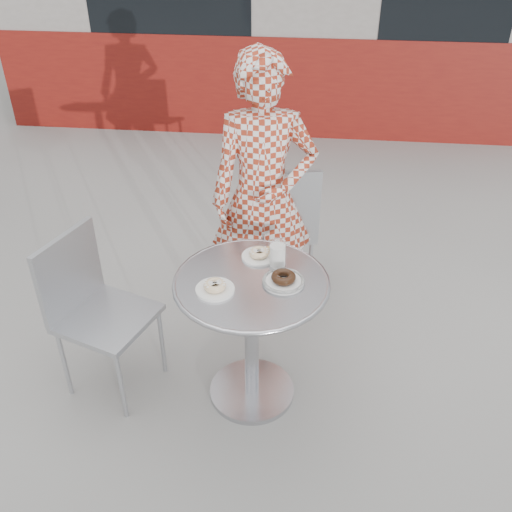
# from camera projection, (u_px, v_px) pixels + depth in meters

# --- Properties ---
(ground) EXTENTS (60.00, 60.00, 0.00)m
(ground) POSITION_uv_depth(u_px,v_px,m) (249.00, 391.00, 3.05)
(ground) COLOR #A4A29C
(ground) RESTS_ON ground
(bistro_table) EXTENTS (0.74, 0.74, 0.74)m
(bistro_table) POSITION_uv_depth(u_px,v_px,m) (252.00, 311.00, 2.73)
(bistro_table) COLOR silver
(bistro_table) RESTS_ON ground
(chair_far) EXTENTS (0.52, 0.52, 0.94)m
(chair_far) POSITION_uv_depth(u_px,v_px,m) (276.00, 251.00, 3.66)
(chair_far) COLOR #A4A7AC
(chair_far) RESTS_ON ground
(chair_left) EXTENTS (0.54, 0.53, 0.88)m
(chair_left) POSITION_uv_depth(u_px,v_px,m) (111.00, 344.00, 2.97)
(chair_left) COLOR #A4A7AC
(chair_left) RESTS_ON ground
(seated_person) EXTENTS (0.64, 0.47, 1.62)m
(seated_person) POSITION_uv_depth(u_px,v_px,m) (263.00, 198.00, 3.17)
(seated_person) COLOR maroon
(seated_person) RESTS_ON ground
(plate_far) EXTENTS (0.17, 0.17, 0.05)m
(plate_far) POSITION_uv_depth(u_px,v_px,m) (260.00, 254.00, 2.78)
(plate_far) COLOR white
(plate_far) RESTS_ON bistro_table
(plate_near) EXTENTS (0.18, 0.18, 0.05)m
(plate_near) POSITION_uv_depth(u_px,v_px,m) (215.00, 287.00, 2.56)
(plate_near) COLOR white
(plate_near) RESTS_ON bistro_table
(plate_checker) EXTENTS (0.20, 0.20, 0.05)m
(plate_checker) POSITION_uv_depth(u_px,v_px,m) (283.00, 280.00, 2.61)
(plate_checker) COLOR white
(plate_checker) RESTS_ON bistro_table
(milk_cup) EXTENTS (0.08, 0.08, 0.13)m
(milk_cup) POSITION_uv_depth(u_px,v_px,m) (277.00, 254.00, 2.71)
(milk_cup) COLOR white
(milk_cup) RESTS_ON bistro_table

